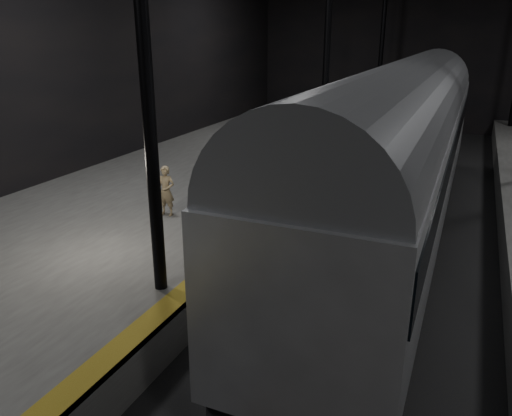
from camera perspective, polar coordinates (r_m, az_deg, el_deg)
The scene contains 6 objects.
ground at distance 13.41m, azimuth 13.38°, elevation -8.12°, with size 44.00×44.00×0.00m, color black.
platform_left at distance 16.02m, azimuth -13.77°, elevation -1.52°, with size 9.00×43.80×1.00m, color #494947.
tactile_strip at distance 13.80m, azimuth 0.37°, elevation -2.14°, with size 0.50×43.80×0.01m, color olive.
track at distance 13.38m, azimuth 13.40°, elevation -7.86°, with size 2.40×43.00×0.24m.
train at distance 15.28m, azimuth 16.38°, elevation 6.78°, with size 2.95×19.67×5.26m.
woman at distance 14.69m, azimuth -10.24°, elevation 1.93°, with size 0.54×0.35×1.47m, color #95805B.
Camera 1 is at (1.77, -11.80, 6.11)m, focal length 35.00 mm.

